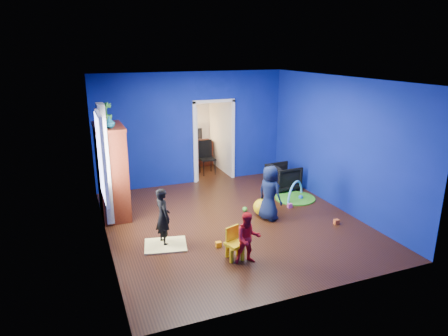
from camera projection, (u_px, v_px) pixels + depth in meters
name	position (u px, v px, depth m)	size (l,w,h in m)	color
floor	(233.00, 222.00, 8.28)	(5.00, 5.50, 0.01)	black
ceiling	(234.00, 79.00, 7.44)	(5.00, 5.50, 0.01)	white
wall_back	(192.00, 129.00, 10.31)	(5.00, 0.02, 2.90)	navy
wall_front	(312.00, 202.00, 5.41)	(5.00, 0.02, 2.90)	navy
wall_left	(102.00, 168.00, 6.98)	(0.02, 5.50, 2.90)	navy
wall_right	(338.00, 144.00, 8.74)	(0.02, 5.50, 2.90)	navy
alcove	(203.00, 129.00, 11.36)	(1.00, 1.75, 2.50)	silver
armchair	(283.00, 177.00, 10.10)	(0.69, 0.71, 0.65)	black
child_black	(163.00, 217.00, 7.20)	(0.39, 0.26, 1.08)	black
child_navy	(270.00, 193.00, 8.25)	(0.57, 0.37, 1.16)	#0F1939
toddler_red	(248.00, 238.00, 6.58)	(0.44, 0.34, 0.90)	#AC1226
vase	(109.00, 122.00, 7.77)	(0.22, 0.22, 0.22)	#0C5A62
potted_plant	(106.00, 113.00, 8.20)	(0.24, 0.24, 0.43)	#308430
tv_armoire	(112.00, 171.00, 8.35)	(0.58, 1.14, 1.96)	#41110A
crt_tv	(114.00, 169.00, 8.35)	(0.46, 0.70, 0.54)	silver
yellow_blanket	(166.00, 245.00, 7.27)	(0.75, 0.60, 0.03)	#F2E07A
hopper_ball	(262.00, 207.00, 8.58)	(0.36, 0.36, 0.36)	yellow
kid_chair	(235.00, 245.00, 6.77)	(0.28, 0.28, 0.50)	yellow
play_mat	(295.00, 198.00, 9.55)	(0.95, 0.95, 0.03)	#408E20
toy_arch	(295.00, 198.00, 9.54)	(0.85, 0.85, 0.05)	#3F8CD8
window_left	(100.00, 157.00, 7.27)	(0.03, 0.95, 1.55)	white
curtain	(105.00, 164.00, 7.89)	(0.14, 0.42, 2.40)	slate
doorway	(214.00, 142.00, 10.64)	(1.16, 0.10, 2.10)	white
study_desk	(197.00, 153.00, 12.18)	(0.88, 0.44, 0.75)	#3D140A
desk_monitor	(195.00, 134.00, 12.12)	(0.40, 0.05, 0.32)	black
desk_lamp	(187.00, 136.00, 11.97)	(0.14, 0.14, 0.14)	#FFD88C
folding_chair	(207.00, 158.00, 11.30)	(0.40, 0.40, 0.92)	black
book_shelf	(195.00, 99.00, 11.80)	(0.88, 0.24, 0.04)	white
toy_0	(336.00, 222.00, 8.16)	(0.10, 0.08, 0.10)	orange
toy_1	(301.00, 197.00, 9.50)	(0.11, 0.11, 0.11)	blue
toy_2	(218.00, 244.00, 7.22)	(0.10, 0.08, 0.10)	orange
toy_3	(245.00, 209.00, 8.79)	(0.11, 0.11, 0.11)	green
toy_4	(290.00, 206.00, 8.99)	(0.10, 0.08, 0.10)	#C84B99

